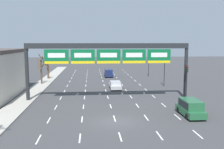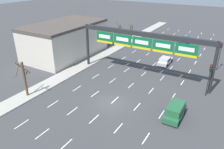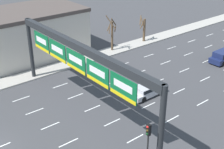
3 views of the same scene
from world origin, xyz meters
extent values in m
plane|color=#3D3D3F|center=(0.00, 0.00, 0.00)|extent=(220.00, 220.00, 0.00)
cube|color=white|center=(-6.60, -4.00, 0.01)|extent=(0.12, 2.00, 0.01)
cube|color=white|center=(-6.60, 1.00, 0.01)|extent=(0.12, 2.00, 0.01)
cube|color=white|center=(-6.60, 6.00, 0.01)|extent=(0.12, 2.00, 0.01)
cube|color=white|center=(-6.60, 11.00, 0.01)|extent=(0.12, 2.00, 0.01)
cube|color=white|center=(-6.60, 16.00, 0.01)|extent=(0.12, 2.00, 0.01)
cube|color=white|center=(-6.60, 21.00, 0.01)|extent=(0.12, 2.00, 0.01)
cube|color=white|center=(-6.60, 26.00, 0.01)|extent=(0.12, 2.00, 0.01)
cube|color=white|center=(-6.60, 31.00, 0.01)|extent=(0.12, 2.00, 0.01)
cube|color=white|center=(-6.60, 36.00, 0.01)|extent=(0.12, 2.00, 0.01)
cube|color=white|center=(-6.60, 41.00, 0.01)|extent=(0.12, 2.00, 0.01)
cube|color=white|center=(-6.60, 46.00, 0.01)|extent=(0.12, 2.00, 0.01)
cube|color=white|center=(-3.30, -4.00, 0.01)|extent=(0.12, 2.00, 0.01)
cube|color=white|center=(-3.30, 1.00, 0.01)|extent=(0.12, 2.00, 0.01)
cube|color=white|center=(-3.30, 6.00, 0.01)|extent=(0.12, 2.00, 0.01)
cube|color=white|center=(-3.30, 11.00, 0.01)|extent=(0.12, 2.00, 0.01)
cube|color=white|center=(-3.30, 16.00, 0.01)|extent=(0.12, 2.00, 0.01)
cube|color=white|center=(-3.30, 21.00, 0.01)|extent=(0.12, 2.00, 0.01)
cube|color=white|center=(-3.30, 26.00, 0.01)|extent=(0.12, 2.00, 0.01)
cube|color=white|center=(-3.30, 31.00, 0.01)|extent=(0.12, 2.00, 0.01)
cube|color=white|center=(-3.30, 36.00, 0.01)|extent=(0.12, 2.00, 0.01)
cube|color=white|center=(-3.30, 41.00, 0.01)|extent=(0.12, 2.00, 0.01)
cube|color=white|center=(-3.30, 46.00, 0.01)|extent=(0.12, 2.00, 0.01)
cube|color=white|center=(0.00, -4.00, 0.01)|extent=(0.12, 2.00, 0.01)
cube|color=white|center=(0.00, 1.00, 0.01)|extent=(0.12, 2.00, 0.01)
cube|color=white|center=(0.00, 6.00, 0.01)|extent=(0.12, 2.00, 0.01)
cube|color=white|center=(0.00, 11.00, 0.01)|extent=(0.12, 2.00, 0.01)
cube|color=white|center=(0.00, 16.00, 0.01)|extent=(0.12, 2.00, 0.01)
cube|color=white|center=(0.00, 21.00, 0.01)|extent=(0.12, 2.00, 0.01)
cube|color=white|center=(0.00, 26.00, 0.01)|extent=(0.12, 2.00, 0.01)
cube|color=white|center=(0.00, 31.00, 0.01)|extent=(0.12, 2.00, 0.01)
cube|color=white|center=(0.00, 36.00, 0.01)|extent=(0.12, 2.00, 0.01)
cube|color=white|center=(0.00, 41.00, 0.01)|extent=(0.12, 2.00, 0.01)
cube|color=white|center=(0.00, 46.00, 0.01)|extent=(0.12, 2.00, 0.01)
cube|color=white|center=(3.30, -4.00, 0.01)|extent=(0.12, 2.00, 0.01)
cube|color=white|center=(3.30, 1.00, 0.01)|extent=(0.12, 2.00, 0.01)
cube|color=white|center=(3.30, 6.00, 0.01)|extent=(0.12, 2.00, 0.01)
cube|color=white|center=(3.30, 11.00, 0.01)|extent=(0.12, 2.00, 0.01)
cube|color=white|center=(3.30, 16.00, 0.01)|extent=(0.12, 2.00, 0.01)
cube|color=white|center=(3.30, 21.00, 0.01)|extent=(0.12, 2.00, 0.01)
cube|color=white|center=(3.30, 26.00, 0.01)|extent=(0.12, 2.00, 0.01)
cube|color=white|center=(3.30, 31.00, 0.01)|extent=(0.12, 2.00, 0.01)
cube|color=white|center=(3.30, 36.00, 0.01)|extent=(0.12, 2.00, 0.01)
cube|color=white|center=(3.30, 41.00, 0.01)|extent=(0.12, 2.00, 0.01)
cube|color=white|center=(3.30, 46.00, 0.01)|extent=(0.12, 2.00, 0.01)
cube|color=white|center=(6.60, -4.00, 0.01)|extent=(0.12, 2.00, 0.01)
cube|color=white|center=(6.60, 1.00, 0.01)|extent=(0.12, 2.00, 0.01)
cube|color=white|center=(6.60, 6.00, 0.01)|extent=(0.12, 2.00, 0.01)
cube|color=white|center=(6.60, 11.00, 0.01)|extent=(0.12, 2.00, 0.01)
cube|color=white|center=(6.60, 16.00, 0.01)|extent=(0.12, 2.00, 0.01)
cube|color=white|center=(6.60, 21.00, 0.01)|extent=(0.12, 2.00, 0.01)
cube|color=white|center=(6.60, 26.00, 0.01)|extent=(0.12, 2.00, 0.01)
cube|color=white|center=(6.60, 31.00, 0.01)|extent=(0.12, 2.00, 0.01)
cube|color=white|center=(6.60, 36.00, 0.01)|extent=(0.12, 2.00, 0.01)
cube|color=white|center=(6.60, 41.00, 0.01)|extent=(0.12, 2.00, 0.01)
cube|color=white|center=(6.60, 46.00, 0.01)|extent=(0.12, 2.00, 0.01)
cylinder|color=#232628|center=(-10.70, 9.61, 3.81)|extent=(0.47, 0.47, 7.62)
cylinder|color=#232628|center=(10.70, 9.61, 3.81)|extent=(0.47, 0.47, 7.62)
cube|color=#232628|center=(0.00, 9.61, 7.27)|extent=(21.40, 0.60, 0.70)
cube|color=#0C6033|center=(-6.79, 9.27, 5.89)|extent=(3.15, 0.08, 1.86)
cube|color=white|center=(-6.79, 9.22, 6.06)|extent=(2.20, 0.02, 0.60)
cube|color=yellow|center=(-6.79, 9.22, 5.13)|extent=(3.08, 0.02, 0.34)
cube|color=#0C6033|center=(-3.40, 9.27, 5.89)|extent=(3.15, 0.08, 1.86)
cube|color=white|center=(-3.40, 9.22, 6.06)|extent=(2.20, 0.02, 0.60)
cube|color=yellow|center=(-3.40, 9.22, 5.13)|extent=(3.08, 0.02, 0.34)
cube|color=#0C6033|center=(0.00, 9.27, 5.89)|extent=(3.15, 0.08, 1.86)
cube|color=white|center=(0.00, 9.22, 6.06)|extent=(2.20, 0.02, 0.60)
cube|color=yellow|center=(0.00, 9.22, 5.13)|extent=(3.08, 0.02, 0.34)
cube|color=#0C6033|center=(3.40, 9.27, 5.89)|extent=(3.15, 0.08, 1.86)
cube|color=white|center=(3.40, 9.22, 6.06)|extent=(2.20, 0.02, 0.60)
cube|color=yellow|center=(3.40, 9.22, 5.13)|extent=(3.08, 0.02, 0.34)
cube|color=#0C6033|center=(6.79, 9.27, 5.89)|extent=(3.15, 0.08, 1.86)
cube|color=white|center=(6.79, 9.22, 6.06)|extent=(2.20, 0.02, 0.60)
cube|color=yellow|center=(6.79, 9.22, 5.13)|extent=(3.08, 0.02, 0.34)
cube|color=#19234C|center=(1.60, 32.39, 0.56)|extent=(1.84, 4.36, 0.72)
cube|color=#19234C|center=(1.60, 32.34, 1.29)|extent=(1.70, 3.05, 0.75)
cube|color=black|center=(1.60, 32.34, 1.29)|extent=(1.73, 2.81, 0.54)
cylinder|color=black|center=(0.77, 33.69, 0.33)|extent=(0.22, 0.66, 0.66)
cylinder|color=black|center=(2.43, 33.69, 0.33)|extent=(0.22, 0.66, 0.66)
cylinder|color=black|center=(0.77, 31.08, 0.33)|extent=(0.22, 0.66, 0.66)
cylinder|color=black|center=(2.43, 31.08, 0.33)|extent=(0.22, 0.66, 0.66)
cube|color=#B7B7BC|center=(1.65, 17.42, 0.49)|extent=(1.78, 4.48, 0.57)
cube|color=#B7B7BC|center=(1.65, 17.15, 1.04)|extent=(1.64, 2.33, 0.53)
cube|color=black|center=(1.65, 17.15, 1.04)|extent=(1.67, 2.14, 0.38)
cylinder|color=black|center=(0.85, 18.76, 0.33)|extent=(0.22, 0.66, 0.66)
cylinder|color=black|center=(2.45, 18.76, 0.33)|extent=(0.22, 0.66, 0.66)
cylinder|color=black|center=(0.85, 16.08, 0.33)|extent=(0.22, 0.66, 0.66)
cylinder|color=black|center=(2.45, 16.08, 0.33)|extent=(0.22, 0.66, 0.66)
cube|color=#235B38|center=(8.08, 1.23, 0.53)|extent=(1.82, 4.23, 0.66)
cube|color=#235B38|center=(8.08, 1.18, 1.31)|extent=(1.67, 2.96, 0.89)
cube|color=black|center=(8.08, 1.18, 1.31)|extent=(1.71, 2.72, 0.64)
cylinder|color=black|center=(7.26, 2.49, 0.33)|extent=(0.22, 0.66, 0.66)
cylinder|color=black|center=(8.90, 2.49, 0.33)|extent=(0.22, 0.66, 0.66)
cylinder|color=black|center=(7.26, -0.04, 0.33)|extent=(0.22, 0.66, 0.66)
cylinder|color=black|center=(8.90, -0.04, 0.33)|extent=(0.22, 0.66, 0.66)
cylinder|color=black|center=(10.57, 19.19, 2.08)|extent=(0.12, 0.12, 4.15)
cube|color=black|center=(10.57, 19.19, 4.60)|extent=(0.30, 0.24, 0.90)
sphere|color=red|center=(10.57, 19.06, 4.90)|extent=(0.20, 0.20, 0.20)
sphere|color=#412F0C|center=(10.57, 19.06, 4.60)|extent=(0.20, 0.20, 0.20)
sphere|color=#0E3515|center=(10.57, 19.06, 4.30)|extent=(0.20, 0.20, 0.20)
cylinder|color=black|center=(10.43, 8.57, 1.90)|extent=(0.12, 0.12, 3.79)
cube|color=black|center=(10.43, 8.57, 4.24)|extent=(0.30, 0.24, 0.90)
sphere|color=red|center=(10.43, 8.44, 4.54)|extent=(0.20, 0.20, 0.20)
sphere|color=#412F0C|center=(10.43, 8.44, 4.24)|extent=(0.20, 0.20, 0.20)
sphere|color=#0E3515|center=(10.43, 8.44, 3.94)|extent=(0.20, 0.20, 0.20)
cylinder|color=black|center=(10.78, 32.14, 2.03)|extent=(0.12, 0.12, 4.05)
cube|color=black|center=(10.78, 32.14, 4.50)|extent=(0.30, 0.24, 0.90)
sphere|color=red|center=(10.78, 32.01, 4.80)|extent=(0.20, 0.20, 0.20)
sphere|color=#412F0C|center=(10.78, 32.01, 4.50)|extent=(0.20, 0.20, 0.20)
sphere|color=#0E3515|center=(10.78, 32.01, 4.20)|extent=(0.20, 0.20, 0.20)
cylinder|color=brown|center=(-11.50, 23.00, 2.36)|extent=(0.33, 0.33, 4.41)
cylinder|color=brown|center=(-11.09, 22.41, 4.68)|extent=(1.35, 1.01, 2.00)
cylinder|color=brown|center=(-11.10, 22.96, 4.65)|extent=(0.24, 0.92, 1.23)
cylinder|color=brown|center=(-11.77, 22.69, 3.40)|extent=(0.81, 0.73, 1.17)
cylinder|color=brown|center=(-12.00, 22.94, 3.97)|extent=(0.28, 1.15, 1.69)
cylinder|color=brown|center=(-11.25, 23.40, 3.47)|extent=(0.97, 0.68, 1.19)
cylinder|color=brown|center=(-11.37, 29.59, 2.00)|extent=(0.39, 0.39, 3.69)
cylinder|color=brown|center=(-11.82, 29.51, 2.84)|extent=(0.35, 1.06, 1.21)
cylinder|color=brown|center=(-11.87, 29.14, 3.60)|extent=(1.10, 1.20, 1.33)
cylinder|color=brown|center=(-11.52, 29.17, 3.51)|extent=(1.02, 0.51, 1.23)
camera|label=1|loc=(-2.34, -23.58, 7.72)|focal=40.00mm
camera|label=2|loc=(12.64, -21.25, 15.63)|focal=35.00mm
camera|label=3|loc=(22.99, -5.01, 17.54)|focal=50.00mm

